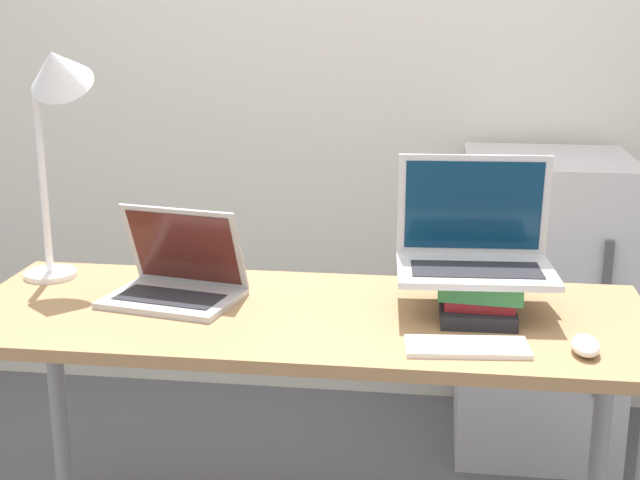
% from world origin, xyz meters
% --- Properties ---
extents(wall_back, '(8.00, 0.05, 2.70)m').
position_xyz_m(wall_back, '(0.00, 1.55, 1.35)').
color(wall_back, silver).
rests_on(wall_back, ground_plane).
extents(desk, '(1.65, 0.63, 0.76)m').
position_xyz_m(desk, '(0.00, 0.32, 0.68)').
color(desk, '#9E754C').
rests_on(desk, ground_plane).
extents(laptop_left, '(0.35, 0.29, 0.23)m').
position_xyz_m(laptop_left, '(-0.33, 0.36, 0.81)').
color(laptop_left, '#B2B2B7').
rests_on(laptop_left, desk).
extents(book_stack, '(0.21, 0.27, 0.09)m').
position_xyz_m(book_stack, '(0.42, 0.37, 0.81)').
color(book_stack, black).
rests_on(book_stack, desk).
extents(laptop_on_books, '(0.39, 0.28, 0.27)m').
position_xyz_m(laptop_on_books, '(0.40, 0.40, 0.91)').
color(laptop_on_books, silver).
rests_on(laptop_on_books, book_stack).
extents(wireless_keyboard, '(0.27, 0.13, 0.01)m').
position_xyz_m(wireless_keyboard, '(0.38, 0.12, 0.77)').
color(wireless_keyboard, white).
rests_on(wireless_keyboard, desk).
extents(mouse, '(0.06, 0.11, 0.04)m').
position_xyz_m(mouse, '(0.63, 0.14, 0.78)').
color(mouse, white).
rests_on(mouse, desk).
extents(desk_lamp, '(0.23, 0.20, 0.65)m').
position_xyz_m(desk_lamp, '(-0.65, 0.46, 1.25)').
color(desk_lamp, white).
rests_on(desk_lamp, desk).
extents(mini_fridge, '(0.53, 0.54, 1.00)m').
position_xyz_m(mini_fridge, '(0.66, 1.21, 0.50)').
color(mini_fridge, silver).
rests_on(mini_fridge, ground_plane).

